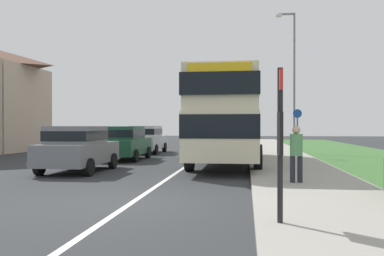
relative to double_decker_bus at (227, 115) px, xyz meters
The scene contains 11 objects.
ground_plane 9.61m from the double_decker_bus, 100.03° to the right, with size 120.00×120.00×0.00m, color #2D3033.
lane_marking_centre 2.95m from the double_decker_bus, 143.18° to the right, with size 0.14×60.00×0.01m, color silver.
pavement_near_side 4.62m from the double_decker_bus, 51.43° to the right, with size 3.20×68.00×0.12m, color #9E998E.
double_decker_bus is the anchor object (origin of this frame).
parked_car_grey 6.48m from the double_decker_bus, 145.26° to the right, with size 1.95×3.92×1.66m.
parked_car_dark_green 5.45m from the double_decker_bus, 163.30° to the left, with size 1.97×3.95×1.65m.
parked_car_silver 8.56m from the double_decker_bus, 128.31° to the left, with size 1.93×4.15×1.67m.
pedestrian_at_stop 6.76m from the double_decker_bus, 70.78° to the right, with size 0.34×0.34×1.67m.
bus_stop_sign 11.18m from the double_decker_bus, 82.95° to the right, with size 0.09×0.52×2.60m.
cycle_route_sign 4.92m from the double_decker_bus, 45.62° to the left, with size 0.44×0.08×2.52m.
street_lamp_mid 7.95m from the double_decker_bus, 62.15° to the left, with size 1.14×0.20×8.26m.
Camera 1 is at (2.46, -8.51, 1.67)m, focal length 38.18 mm.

